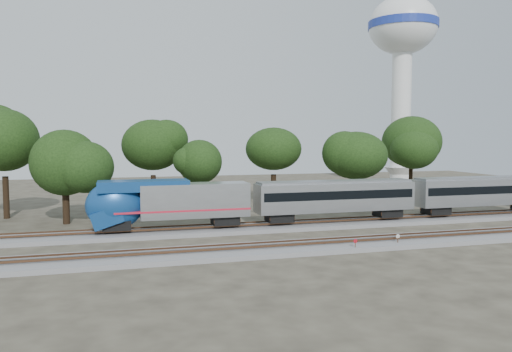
{
  "coord_description": "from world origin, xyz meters",
  "views": [
    {
      "loc": [
        -12.88,
        -43.13,
        9.51
      ],
      "look_at": [
        0.73,
        5.0,
        5.65
      ],
      "focal_mm": 35.0,
      "sensor_mm": 36.0,
      "label": 1
    }
  ],
  "objects": [
    {
      "name": "tree_3",
      "position": [
        -8.15,
        23.08,
        8.53
      ],
      "size": [
        8.69,
        8.69,
        12.25
      ],
      "color": "black",
      "rests_on": "ground"
    },
    {
      "name": "switch_stand_red",
      "position": [
        6.2,
        -6.03,
        0.7
      ],
      "size": [
        0.35,
        0.1,
        1.1
      ],
      "rotation": [
        0.0,
        0.0,
        0.2
      ],
      "color": "#512D19",
      "rests_on": "ground"
    },
    {
      "name": "tree_2",
      "position": [
        -18.21,
        15.04,
        6.75
      ],
      "size": [
        6.89,
        6.89,
        9.71
      ],
      "color": "black",
      "rests_on": "ground"
    },
    {
      "name": "ground",
      "position": [
        0.0,
        0.0,
        0.0
      ],
      "size": [
        160.0,
        160.0,
        0.0
      ],
      "primitive_type": "plane",
      "color": "#383328",
      "rests_on": "ground"
    },
    {
      "name": "track_far",
      "position": [
        0.0,
        6.0,
        0.21
      ],
      "size": [
        160.0,
        5.0,
        0.73
      ],
      "color": "slate",
      "rests_on": "ground"
    },
    {
      "name": "switch_stand_white",
      "position": [
        10.62,
        -5.35,
        0.73
      ],
      "size": [
        0.36,
        0.07,
        1.14
      ],
      "rotation": [
        0.0,
        0.0,
        0.08
      ],
      "color": "#512D19",
      "rests_on": "ground"
    },
    {
      "name": "tree_6",
      "position": [
        19.02,
        19.18,
        7.03
      ],
      "size": [
        7.17,
        7.17,
        10.11
      ],
      "color": "black",
      "rests_on": "ground"
    },
    {
      "name": "switch_lever",
      "position": [
        5.26,
        -5.94,
        0.15
      ],
      "size": [
        0.57,
        0.45,
        0.3
      ],
      "primitive_type": "cube",
      "rotation": [
        0.0,
        0.0,
        0.34
      ],
      "color": "#512D19",
      "rests_on": "ground"
    },
    {
      "name": "tree_1",
      "position": [
        -25.34,
        20.89,
        9.21
      ],
      "size": [
        9.38,
        9.38,
        13.22
      ],
      "color": "black",
      "rests_on": "ground"
    },
    {
      "name": "water_tower",
      "position": [
        41.02,
        43.39,
        27.17
      ],
      "size": [
        13.25,
        13.25,
        36.67
      ],
      "color": "silver",
      "rests_on": "ground"
    },
    {
      "name": "track_near",
      "position": [
        0.0,
        -4.0,
        0.21
      ],
      "size": [
        160.0,
        5.0,
        0.73
      ],
      "color": "slate",
      "rests_on": "ground"
    },
    {
      "name": "tree_4",
      "position": [
        -2.95,
        17.58,
        6.54
      ],
      "size": [
        6.67,
        6.67,
        9.4
      ],
      "color": "black",
      "rests_on": "ground"
    },
    {
      "name": "tree_7",
      "position": [
        32.47,
        26.45,
        8.83
      ],
      "size": [
        8.99,
        8.99,
        12.67
      ],
      "color": "black",
      "rests_on": "ground"
    },
    {
      "name": "tree_5",
      "position": [
        8.88,
        24.61,
        7.88
      ],
      "size": [
        8.03,
        8.03,
        11.32
      ],
      "color": "black",
      "rests_on": "ground"
    }
  ]
}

